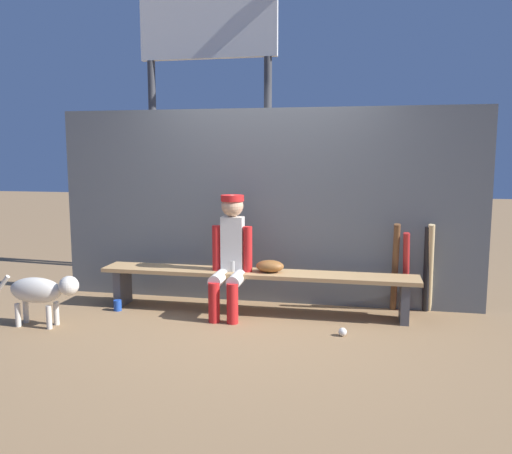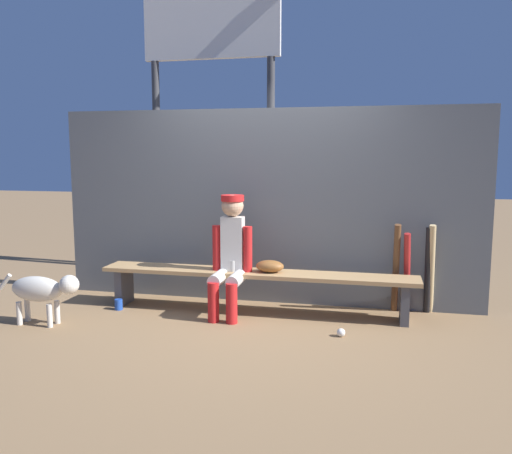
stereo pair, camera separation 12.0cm
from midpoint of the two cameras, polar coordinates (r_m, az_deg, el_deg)
ground_plane at (r=5.45m, az=0.64°, el=-9.16°), size 30.00×30.00×0.00m
chainlink_fence at (r=5.65m, az=1.57°, el=2.16°), size 4.54×0.03×2.07m
dugout_bench at (r=5.35m, az=0.65°, el=-5.62°), size 3.19×0.36×0.43m
player_seated at (r=5.25m, az=-2.15°, el=-2.64°), size 0.41×0.55×1.19m
baseball_glove at (r=5.30m, az=2.15°, el=-4.23°), size 0.28×0.20×0.12m
bat_wood_dark at (r=5.51m, az=15.39°, el=-4.31°), size 0.07×0.25×0.92m
bat_aluminum_red at (r=5.54m, az=16.50°, el=-4.75°), size 0.10×0.25×0.83m
bat_aluminum_black at (r=5.58m, az=18.56°, el=-4.45°), size 0.09×0.20×0.89m
bat_wood_natural at (r=5.58m, az=18.88°, el=-4.31°), size 0.10×0.25×0.92m
baseball at (r=4.82m, az=9.83°, el=-11.10°), size 0.07×0.07×0.07m
cup_on_ground at (r=5.69m, az=-13.94°, el=-8.07°), size 0.08×0.08×0.11m
cup_on_bench at (r=5.34m, az=-1.82°, el=-4.17°), size 0.08×0.08×0.11m
scoreboard at (r=7.07m, az=-3.82°, el=16.70°), size 2.06×0.27×3.85m
dog at (r=5.35m, az=-21.36°, el=-6.29°), size 0.84×0.20×0.49m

